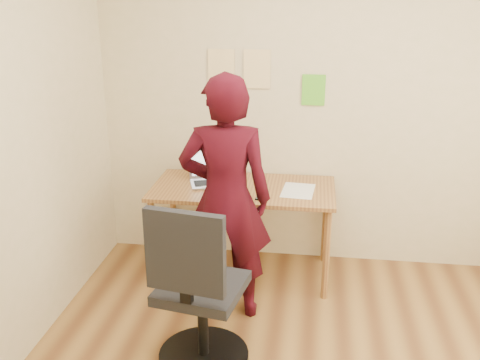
# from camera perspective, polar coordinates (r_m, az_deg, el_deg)

# --- Properties ---
(room) EXTENTS (3.58, 3.58, 2.78)m
(room) POSITION_cam_1_polar(r_m,az_deg,el_deg) (2.58, 8.36, 0.86)
(room) COLOR brown
(room) RESTS_ON ground
(desk) EXTENTS (1.40, 0.70, 0.74)m
(desk) POSITION_cam_1_polar(r_m,az_deg,el_deg) (4.15, 0.34, -1.88)
(desk) COLOR #9F7137
(desk) RESTS_ON ground
(laptop) EXTENTS (0.42, 0.39, 0.25)m
(laptop) POSITION_cam_1_polar(r_m,az_deg,el_deg) (4.21, -3.01, 0.46)
(laptop) COLOR #AFAFB6
(laptop) RESTS_ON desk
(paper_sheet) EXTENTS (0.26, 0.35, 0.00)m
(paper_sheet) POSITION_cam_1_polar(r_m,az_deg,el_deg) (4.07, 6.21, -1.13)
(paper_sheet) COLOR white
(paper_sheet) RESTS_ON desk
(phone) EXTENTS (0.07, 0.12, 0.01)m
(phone) POSITION_cam_1_polar(r_m,az_deg,el_deg) (3.90, 2.20, -1.86)
(phone) COLOR black
(phone) RESTS_ON desk
(wall_note_left) EXTENTS (0.21, 0.00, 0.30)m
(wall_note_left) POSITION_cam_1_polar(r_m,az_deg,el_deg) (4.29, -2.00, 11.80)
(wall_note_left) COLOR #FDDB97
(wall_note_left) RESTS_ON room
(wall_note_mid) EXTENTS (0.21, 0.00, 0.30)m
(wall_note_mid) POSITION_cam_1_polar(r_m,az_deg,el_deg) (4.25, 1.83, 11.74)
(wall_note_mid) COLOR #FDDB97
(wall_note_mid) RESTS_ON room
(wall_note_right) EXTENTS (0.18, 0.00, 0.24)m
(wall_note_right) POSITION_cam_1_polar(r_m,az_deg,el_deg) (4.25, 7.84, 9.48)
(wall_note_right) COLOR #63CF2E
(wall_note_right) RESTS_ON room
(office_chair) EXTENTS (0.56, 0.57, 1.08)m
(office_chair) POSITION_cam_1_polar(r_m,az_deg,el_deg) (3.22, -4.53, -12.55)
(office_chair) COLOR black
(office_chair) RESTS_ON ground
(person) EXTENTS (0.65, 0.46, 1.70)m
(person) POSITION_cam_1_polar(r_m,az_deg,el_deg) (3.57, -1.54, -2.09)
(person) COLOR #33070F
(person) RESTS_ON ground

